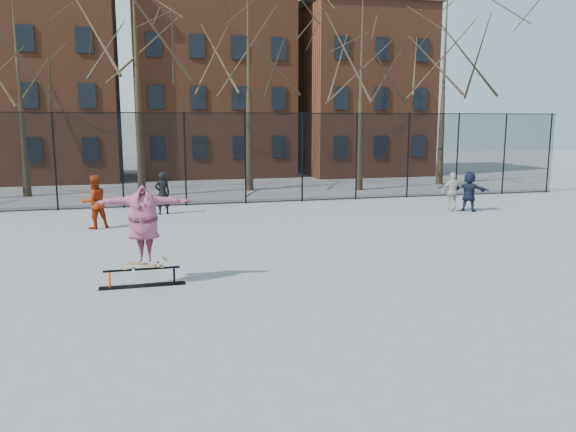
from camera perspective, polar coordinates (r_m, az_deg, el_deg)
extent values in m
plane|color=slate|center=(12.29, 0.96, -7.50)|extent=(100.00, 100.00, 0.00)
cube|color=black|center=(12.96, -14.54, -6.87)|extent=(1.87, 0.29, 0.01)
cylinder|color=#E85B0D|center=(12.93, -17.66, -6.20)|extent=(0.05, 0.05, 0.38)
cylinder|color=black|center=(12.92, -11.49, -5.94)|extent=(0.05, 0.05, 0.38)
cylinder|color=black|center=(12.86, -14.61, -5.25)|extent=(1.65, 0.05, 0.05)
imported|color=#59327E|center=(12.65, -14.42, -0.99)|extent=(2.12, 0.78, 1.69)
imported|color=black|center=(22.47, -12.62, 2.28)|extent=(0.68, 0.52, 1.66)
imported|color=#9B2A0D|center=(20.10, -19.07, 1.36)|extent=(1.09, 1.00, 1.82)
imported|color=#B8B3AB|center=(23.56, 16.39, 2.36)|extent=(0.98, 0.54, 1.59)
imported|color=#1C1F38|center=(23.79, 17.93, 2.40)|extent=(1.48, 1.31, 1.63)
cylinder|color=black|center=(24.62, -22.61, 5.13)|extent=(0.07, 0.07, 4.00)
cylinder|color=black|center=(24.39, -16.54, 5.44)|extent=(0.07, 0.07, 4.00)
cylinder|color=black|center=(24.43, -10.41, 5.68)|extent=(0.07, 0.07, 4.00)
cylinder|color=black|center=(24.75, -4.36, 5.86)|extent=(0.07, 0.07, 4.00)
cylinder|color=black|center=(25.34, 1.46, 5.97)|extent=(0.07, 0.07, 4.00)
cylinder|color=black|center=(26.17, 6.98, 6.02)|extent=(0.07, 0.07, 4.00)
cylinder|color=black|center=(27.22, 12.11, 6.02)|extent=(0.07, 0.07, 4.00)
cylinder|color=black|center=(28.47, 16.83, 5.97)|extent=(0.07, 0.07, 4.00)
cylinder|color=black|center=(29.90, 21.12, 5.89)|extent=(0.07, 0.07, 4.00)
cylinder|color=black|center=(31.48, 25.00, 5.80)|extent=(0.07, 0.07, 4.00)
cube|color=black|center=(24.57, -7.13, 5.79)|extent=(34.00, 0.01, 4.00)
cylinder|color=black|center=(24.52, -7.23, 10.36)|extent=(34.00, 0.04, 0.04)
cone|color=black|center=(29.64, -25.03, 6.21)|extent=(0.40, 0.40, 4.62)
cone|color=black|center=(27.85, -14.26, 6.65)|extent=(0.40, 0.40, 4.62)
cone|color=black|center=(29.68, -3.53, 7.10)|extent=(0.40, 0.40, 4.62)
cone|color=black|center=(29.99, 7.41, 7.06)|extent=(0.40, 0.40, 4.62)
cone|color=black|center=(33.55, 15.40, 7.06)|extent=(0.40, 0.40, 4.62)
cube|color=brown|center=(37.85, -23.93, 12.44)|extent=(9.00, 7.00, 12.00)
cube|color=brown|center=(37.71, -7.57, 13.94)|extent=(10.00, 7.00, 13.00)
cube|color=brown|center=(40.12, 7.12, 12.26)|extent=(8.00, 7.00, 11.00)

